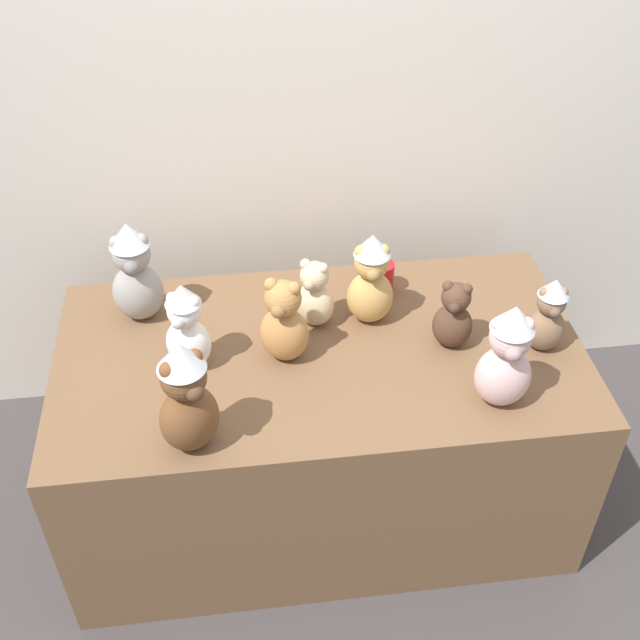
{
  "coord_description": "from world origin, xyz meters",
  "views": [
    {
      "loc": [
        -0.22,
        -1.5,
        2.3
      ],
      "look_at": [
        0.0,
        0.25,
        0.82
      ],
      "focal_mm": 43.94,
      "sensor_mm": 36.0,
      "label": 1
    }
  ],
  "objects_px": {
    "teddy_bear_ash": "(135,273)",
    "party_cup_red": "(382,278)",
    "teddy_bear_snow": "(186,327)",
    "teddy_bear_caramel": "(284,323)",
    "display_table": "(320,428)",
    "teddy_bear_cocoa": "(453,317)",
    "teddy_bear_honey": "(371,280)",
    "teddy_bear_blush": "(506,357)",
    "teddy_bear_mocha": "(548,316)",
    "teddy_bear_chestnut": "(187,398)",
    "teddy_bear_sand": "(314,295)"
  },
  "relations": [
    {
      "from": "display_table",
      "to": "teddy_bear_caramel",
      "type": "xyz_separation_m",
      "value": [
        -0.11,
        -0.01,
        0.48
      ]
    },
    {
      "from": "teddy_bear_snow",
      "to": "teddy_bear_blush",
      "type": "bearing_deg",
      "value": 5.82
    },
    {
      "from": "teddy_bear_honey",
      "to": "teddy_bear_mocha",
      "type": "distance_m",
      "value": 0.54
    },
    {
      "from": "teddy_bear_caramel",
      "to": "teddy_bear_honey",
      "type": "bearing_deg",
      "value": 48.56
    },
    {
      "from": "teddy_bear_chestnut",
      "to": "teddy_bear_caramel",
      "type": "height_order",
      "value": "teddy_bear_chestnut"
    },
    {
      "from": "teddy_bear_chestnut",
      "to": "teddy_bear_ash",
      "type": "bearing_deg",
      "value": 74.69
    },
    {
      "from": "teddy_bear_caramel",
      "to": "teddy_bear_sand",
      "type": "relative_size",
      "value": 1.2
    },
    {
      "from": "teddy_bear_cocoa",
      "to": "teddy_bear_mocha",
      "type": "xyz_separation_m",
      "value": [
        0.27,
        -0.05,
        0.02
      ]
    },
    {
      "from": "teddy_bear_sand",
      "to": "teddy_bear_mocha",
      "type": "bearing_deg",
      "value": 12.36
    },
    {
      "from": "teddy_bear_cocoa",
      "to": "teddy_bear_mocha",
      "type": "bearing_deg",
      "value": 11.11
    },
    {
      "from": "teddy_bear_caramel",
      "to": "teddy_bear_snow",
      "type": "xyz_separation_m",
      "value": [
        -0.28,
        0.0,
        0.01
      ]
    },
    {
      "from": "teddy_bear_chestnut",
      "to": "teddy_bear_snow",
      "type": "xyz_separation_m",
      "value": [
        -0.01,
        0.32,
        -0.03
      ]
    },
    {
      "from": "teddy_bear_mocha",
      "to": "teddy_bear_cocoa",
      "type": "bearing_deg",
      "value": 174.21
    },
    {
      "from": "teddy_bear_chestnut",
      "to": "teddy_bear_mocha",
      "type": "xyz_separation_m",
      "value": [
        1.05,
        0.26,
        -0.05
      ]
    },
    {
      "from": "teddy_bear_honey",
      "to": "teddy_bear_mocha",
      "type": "relative_size",
      "value": 1.24
    },
    {
      "from": "teddy_bear_blush",
      "to": "teddy_bear_ash",
      "type": "bearing_deg",
      "value": 161.1
    },
    {
      "from": "teddy_bear_mocha",
      "to": "teddy_bear_honey",
      "type": "bearing_deg",
      "value": 162.53
    },
    {
      "from": "display_table",
      "to": "teddy_bear_blush",
      "type": "bearing_deg",
      "value": -30.09
    },
    {
      "from": "teddy_bear_honey",
      "to": "teddy_bear_snow",
      "type": "bearing_deg",
      "value": -162.78
    },
    {
      "from": "teddy_bear_caramel",
      "to": "teddy_bear_snow",
      "type": "distance_m",
      "value": 0.28
    },
    {
      "from": "display_table",
      "to": "teddy_bear_sand",
      "type": "relative_size",
      "value": 6.77
    },
    {
      "from": "teddy_bear_chestnut",
      "to": "teddy_bear_mocha",
      "type": "height_order",
      "value": "teddy_bear_chestnut"
    },
    {
      "from": "teddy_bear_snow",
      "to": "party_cup_red",
      "type": "distance_m",
      "value": 0.69
    },
    {
      "from": "teddy_bear_ash",
      "to": "teddy_bear_honey",
      "type": "distance_m",
      "value": 0.72
    },
    {
      "from": "display_table",
      "to": "party_cup_red",
      "type": "bearing_deg",
      "value": 48.32
    },
    {
      "from": "teddy_bear_caramel",
      "to": "teddy_bear_cocoa",
      "type": "relative_size",
      "value": 1.21
    },
    {
      "from": "teddy_bear_ash",
      "to": "teddy_bear_sand",
      "type": "xyz_separation_m",
      "value": [
        0.54,
        -0.1,
        -0.06
      ]
    },
    {
      "from": "teddy_bear_chestnut",
      "to": "teddy_bear_snow",
      "type": "distance_m",
      "value": 0.32
    },
    {
      "from": "display_table",
      "to": "teddy_bear_honey",
      "type": "relative_size",
      "value": 5.02
    },
    {
      "from": "teddy_bear_honey",
      "to": "teddy_bear_cocoa",
      "type": "xyz_separation_m",
      "value": [
        0.23,
        -0.15,
        -0.05
      ]
    },
    {
      "from": "teddy_bear_caramel",
      "to": "teddy_bear_blush",
      "type": "bearing_deg",
      "value": -2.38
    },
    {
      "from": "teddy_bear_cocoa",
      "to": "teddy_bear_honey",
      "type": "bearing_deg",
      "value": 167.45
    },
    {
      "from": "teddy_bear_ash",
      "to": "party_cup_red",
      "type": "bearing_deg",
      "value": -0.16
    },
    {
      "from": "teddy_bear_mocha",
      "to": "teddy_bear_snow",
      "type": "bearing_deg",
      "value": -178.92
    },
    {
      "from": "teddy_bear_blush",
      "to": "teddy_bear_cocoa",
      "type": "xyz_separation_m",
      "value": [
        -0.07,
        0.25,
        -0.06
      ]
    },
    {
      "from": "teddy_bear_honey",
      "to": "party_cup_red",
      "type": "distance_m",
      "value": 0.18
    },
    {
      "from": "teddy_bear_blush",
      "to": "teddy_bear_mocha",
      "type": "xyz_separation_m",
      "value": [
        0.2,
        0.2,
        -0.04
      ]
    },
    {
      "from": "teddy_bear_chestnut",
      "to": "teddy_bear_snow",
      "type": "relative_size",
      "value": 1.2
    },
    {
      "from": "teddy_bear_chestnut",
      "to": "teddy_bear_sand",
      "type": "relative_size",
      "value": 1.5
    },
    {
      "from": "teddy_bear_honey",
      "to": "teddy_bear_blush",
      "type": "bearing_deg",
      "value": -50.04
    },
    {
      "from": "teddy_bear_snow",
      "to": "teddy_bear_chestnut",
      "type": "bearing_deg",
      "value": -66.23
    },
    {
      "from": "teddy_bear_caramel",
      "to": "teddy_bear_sand",
      "type": "xyz_separation_m",
      "value": [
        0.11,
        0.15,
        -0.02
      ]
    },
    {
      "from": "teddy_bear_chestnut",
      "to": "teddy_bear_cocoa",
      "type": "relative_size",
      "value": 1.51
    },
    {
      "from": "teddy_bear_honey",
      "to": "teddy_bear_cocoa",
      "type": "relative_size",
      "value": 1.36
    },
    {
      "from": "teddy_bear_ash",
      "to": "teddy_bear_sand",
      "type": "relative_size",
      "value": 1.47
    },
    {
      "from": "teddy_bear_chestnut",
      "to": "teddy_bear_caramel",
      "type": "bearing_deg",
      "value": 17.46
    },
    {
      "from": "teddy_bear_sand",
      "to": "teddy_bear_cocoa",
      "type": "bearing_deg",
      "value": 8.03
    },
    {
      "from": "teddy_bear_cocoa",
      "to": "teddy_bear_sand",
      "type": "bearing_deg",
      "value": -179.9
    },
    {
      "from": "teddy_bear_honey",
      "to": "teddy_bear_cocoa",
      "type": "bearing_deg",
      "value": -30.49
    },
    {
      "from": "teddy_bear_honey",
      "to": "display_table",
      "type": "bearing_deg",
      "value": -140.31
    }
  ]
}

